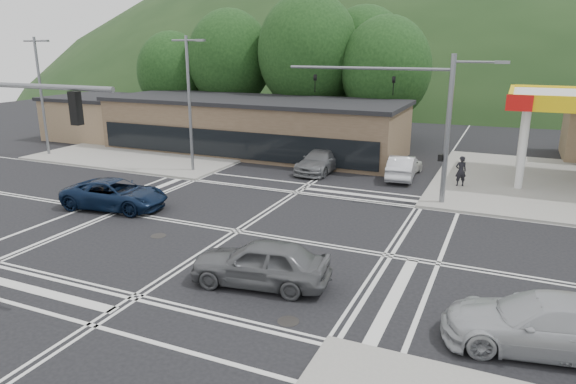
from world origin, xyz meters
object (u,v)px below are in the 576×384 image
at_px(car_northbound, 321,161).
at_px(pedestrian, 461,171).
at_px(car_queue_a, 402,167).
at_px(car_grey_center, 261,262).
at_px(car_blue_west, 115,194).
at_px(car_queue_b, 405,165).
at_px(car_silver_east, 545,323).

height_order(car_northbound, pedestrian, pedestrian).
bearing_deg(car_queue_a, car_grey_center, 79.88).
relative_size(car_blue_west, pedestrian, 3.02).
height_order(car_grey_center, car_queue_a, car_grey_center).
bearing_deg(car_queue_b, car_silver_east, 119.58).
relative_size(car_grey_center, car_queue_b, 1.29).
bearing_deg(car_northbound, car_queue_b, 16.88).
relative_size(car_grey_center, pedestrian, 2.73).
xyz_separation_m(car_blue_west, car_silver_east, (20.45, -5.45, 0.04)).
bearing_deg(car_silver_east, car_grey_center, -102.47).
relative_size(car_silver_east, pedestrian, 3.06).
xyz_separation_m(car_silver_east, car_queue_b, (-7.81, 18.95, -0.15)).
bearing_deg(car_silver_east, car_northbound, -152.71).
bearing_deg(car_blue_west, car_silver_east, -112.78).
bearing_deg(car_blue_west, car_grey_center, -121.94).
distance_m(car_queue_a, pedestrian, 3.88).
distance_m(car_queue_a, car_northbound, 5.51).
height_order(car_queue_a, pedestrian, pedestrian).
height_order(car_queue_b, pedestrian, pedestrian).
xyz_separation_m(car_grey_center, car_queue_a, (1.47, 17.57, -0.10)).
xyz_separation_m(car_blue_west, car_grey_center, (11.19, -5.00, 0.08)).
xyz_separation_m(car_grey_center, pedestrian, (5.21, 16.59, 0.21)).
relative_size(car_blue_west, car_queue_b, 1.43).
bearing_deg(car_queue_a, car_blue_west, 39.47).
xyz_separation_m(car_blue_west, car_queue_a, (12.65, 12.57, -0.02)).
xyz_separation_m(car_blue_west, car_queue_b, (12.63, 13.50, -0.11)).
relative_size(car_silver_east, car_queue_b, 1.45).
bearing_deg(car_northbound, car_silver_east, -49.64).
distance_m(car_grey_center, car_northbound, 17.65).
relative_size(car_queue_a, car_queue_b, 1.18).
height_order(car_blue_west, car_queue_a, car_blue_west).
height_order(car_silver_east, pedestrian, pedestrian).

